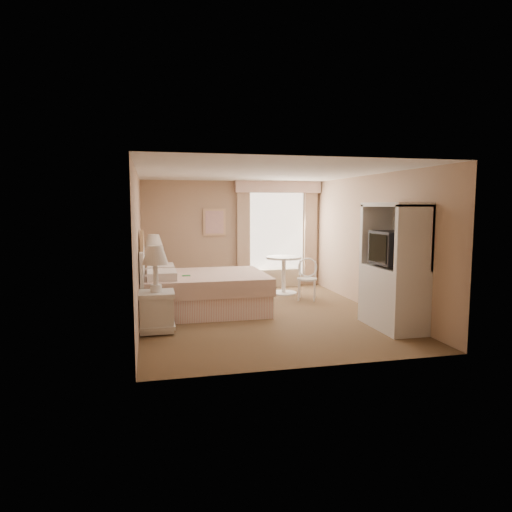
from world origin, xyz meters
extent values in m
cube|color=brown|center=(0.00, 0.00, 0.00)|extent=(4.20, 5.50, 0.01)
cube|color=silver|center=(0.00, 0.00, 2.50)|extent=(4.20, 5.50, 0.01)
cube|color=tan|center=(0.00, 2.75, 1.25)|extent=(4.20, 0.01, 2.50)
cube|color=tan|center=(0.00, -2.75, 1.25)|extent=(4.20, 0.01, 2.50)
cube|color=tan|center=(-2.10, 0.00, 1.25)|extent=(0.01, 5.50, 2.50)
cube|color=tan|center=(2.10, 0.00, 1.25)|extent=(0.01, 5.50, 2.50)
cube|color=white|center=(1.05, 2.72, 1.25)|extent=(1.30, 0.02, 2.00)
cube|color=tan|center=(0.22, 2.67, 1.25)|extent=(0.30, 0.08, 2.05)
cube|color=tan|center=(1.88, 2.67, 1.25)|extent=(0.30, 0.08, 2.05)
cube|color=#D7948C|center=(1.05, 2.63, 2.37)|extent=(2.05, 0.20, 0.28)
cube|color=beige|center=(1.05, 2.63, 0.21)|extent=(1.00, 0.22, 0.42)
cube|color=#D7AC84|center=(-0.45, 2.72, 1.55)|extent=(0.52, 0.03, 0.62)
cube|color=beige|center=(-0.45, 2.70, 1.55)|extent=(0.42, 0.02, 0.52)
cube|color=#D7948C|center=(-1.00, 0.49, 0.19)|extent=(2.26, 1.72, 0.39)
cube|color=beige|center=(-1.00, 0.49, 0.54)|extent=(2.33, 1.79, 0.30)
cube|color=beige|center=(-1.73, 0.08, 0.75)|extent=(0.48, 0.67, 0.15)
cube|color=beige|center=(-1.73, 0.90, 0.75)|extent=(0.48, 0.67, 0.15)
cube|color=#228036|center=(-1.30, 0.33, 0.69)|extent=(0.14, 0.10, 0.01)
cube|color=silver|center=(-2.05, 0.49, 0.59)|extent=(0.06, 1.83, 1.18)
cylinder|color=#A68058|center=(-2.05, 0.49, 0.70)|extent=(0.05, 1.62, 1.62)
cube|color=silver|center=(-1.84, -0.76, 0.29)|extent=(0.50, 0.50, 0.54)
cube|color=silver|center=(-1.84, -0.76, 0.60)|extent=(0.54, 0.54, 0.07)
cube|color=silver|center=(-1.84, -0.76, 0.11)|extent=(0.54, 0.54, 0.05)
cylinder|color=silver|center=(-1.84, -0.76, 0.68)|extent=(0.17, 0.17, 0.11)
cylinder|color=silver|center=(-1.84, -0.76, 0.90)|extent=(0.08, 0.08, 0.43)
cone|color=beige|center=(-1.84, -0.76, 1.19)|extent=(0.39, 0.39, 0.28)
cube|color=silver|center=(-1.84, 1.69, 0.30)|extent=(0.51, 0.51, 0.55)
cube|color=silver|center=(-1.84, 1.69, 0.61)|extent=(0.55, 0.55, 0.07)
cube|color=silver|center=(-1.84, 1.69, 0.11)|extent=(0.55, 0.55, 0.06)
cylinder|color=silver|center=(-1.84, 1.69, 0.69)|extent=(0.18, 0.18, 0.11)
cylinder|color=silver|center=(-1.84, 1.69, 0.91)|extent=(0.08, 0.08, 0.44)
cone|color=beige|center=(-1.84, 1.69, 1.21)|extent=(0.40, 0.40, 0.29)
cylinder|color=silver|center=(0.94, 1.75, 0.02)|extent=(0.58, 0.58, 0.03)
cylinder|color=silver|center=(0.94, 1.75, 0.41)|extent=(0.09, 0.09, 0.78)
cylinder|color=silver|center=(0.94, 1.75, 0.80)|extent=(0.78, 0.78, 0.04)
cylinder|color=silver|center=(1.01, 0.94, 0.21)|extent=(0.03, 0.03, 0.42)
cylinder|color=silver|center=(1.31, 0.82, 0.21)|extent=(0.03, 0.03, 0.42)
cylinder|color=silver|center=(1.14, 1.23, 0.21)|extent=(0.03, 0.03, 0.42)
cylinder|color=silver|center=(1.43, 1.11, 0.21)|extent=(0.03, 0.03, 0.42)
cylinder|color=silver|center=(1.22, 1.03, 0.43)|extent=(0.54, 0.54, 0.04)
torus|color=silver|center=(1.27, 1.15, 0.65)|extent=(0.41, 0.25, 0.40)
cylinder|color=silver|center=(1.14, 1.23, 0.60)|extent=(0.03, 0.03, 0.37)
cylinder|color=silver|center=(1.43, 1.11, 0.60)|extent=(0.03, 0.03, 0.37)
cube|color=silver|center=(1.81, -1.35, 0.49)|extent=(0.60, 1.19, 0.98)
cube|color=silver|center=(1.81, -1.91, 1.46)|extent=(0.60, 0.09, 0.98)
cube|color=silver|center=(1.81, -0.80, 1.46)|extent=(0.60, 0.09, 0.98)
cube|color=silver|center=(1.81, -1.35, 1.95)|extent=(0.60, 1.19, 0.07)
cube|color=silver|center=(2.08, -1.35, 1.46)|extent=(0.04, 1.19, 0.98)
cube|color=black|center=(1.78, -1.35, 1.28)|extent=(0.52, 0.65, 0.52)
cube|color=black|center=(1.52, -1.35, 1.28)|extent=(0.02, 0.54, 0.43)
camera|label=1|loc=(-1.91, -7.76, 1.94)|focal=32.00mm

